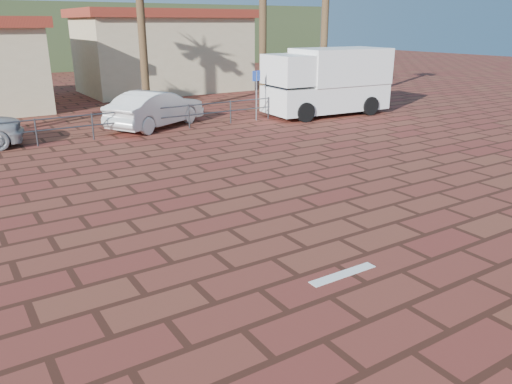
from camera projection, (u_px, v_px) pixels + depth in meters
ground at (272, 258)px, 9.41m from camera, size 120.00×120.00×0.00m
paint_stripe at (343, 274)px, 8.81m from camera, size 1.40×0.22×0.01m
guardrail at (92, 122)px, 18.75m from camera, size 24.06×0.06×1.00m
building_east at (164, 50)px, 31.81m from camera, size 10.60×6.60×5.00m
campervan at (327, 80)px, 23.69m from camera, size 6.09×2.93×3.08m
car_white at (156, 109)px, 21.03m from camera, size 4.90×3.65×1.54m
street_sign at (256, 86)px, 22.23m from camera, size 0.44×0.13×2.21m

